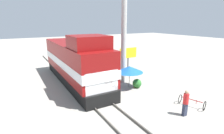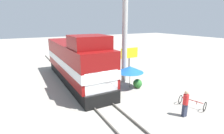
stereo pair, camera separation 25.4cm
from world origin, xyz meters
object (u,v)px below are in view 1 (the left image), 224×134
at_px(utility_pole, 124,23).
at_px(bicycle, 192,102).
at_px(vendor_umbrella, 130,69).
at_px(billboard_sign, 128,55).
at_px(person_bystander, 186,102).
at_px(locomotive, 76,62).

xyz_separation_m(utility_pole, bicycle, (1.31, -6.91, -5.37)).
xyz_separation_m(vendor_umbrella, billboard_sign, (2.13, 3.28, 0.58)).
bearing_deg(person_bystander, bicycle, 21.01).
height_order(utility_pole, vendor_umbrella, utility_pole).
bearing_deg(vendor_umbrella, utility_pole, 75.63).
relative_size(locomotive, utility_pole, 1.10).
relative_size(locomotive, bicycle, 6.77).
height_order(locomotive, bicycle, locomotive).
height_order(billboard_sign, person_bystander, billboard_sign).
bearing_deg(locomotive, person_bystander, -67.06).
relative_size(locomotive, billboard_sign, 4.05).
relative_size(vendor_umbrella, billboard_sign, 0.79).
relative_size(vendor_umbrella, person_bystander, 1.39).
bearing_deg(billboard_sign, bicycle, -92.69).
relative_size(vendor_umbrella, bicycle, 1.32).
xyz_separation_m(billboard_sign, bicycle, (-0.40, -8.54, -1.99)).
distance_m(person_bystander, bicycle, 1.70).
relative_size(billboard_sign, person_bystander, 1.76).
relative_size(billboard_sign, bicycle, 1.67).
bearing_deg(utility_pole, person_bystander, -91.34).
bearing_deg(locomotive, utility_pole, -25.12).
xyz_separation_m(utility_pole, vendor_umbrella, (-0.42, -1.65, -3.96)).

